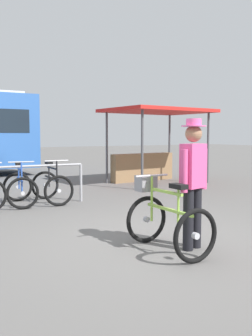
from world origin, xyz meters
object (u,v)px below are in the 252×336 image
person_with_featured_bike (193,178)px  racked_bike_blue (20,188)px  racked_bike_black (52,186)px  market_stall (151,138)px  featured_bicycle (165,217)px

person_with_featured_bike → racked_bike_blue: bearing=103.9°
racked_bike_blue → racked_bike_black: same height
racked_bike_blue → person_with_featured_bike: bearing=-76.1°
racked_bike_blue → person_with_featured_bike: 4.50m
racked_bike_black → market_stall: market_stall is taller
featured_bicycle → person_with_featured_bike: size_ratio=0.68×
racked_bike_blue → market_stall: market_stall is taller
racked_bike_black → person_with_featured_bike: bearing=-85.0°
racked_bike_blue → market_stall: bearing=21.3°
person_with_featured_bike → market_stall: market_stall is taller
featured_bicycle → market_stall: market_stall is taller
featured_bicycle → racked_bike_blue: bearing=99.8°
featured_bicycle → market_stall: (3.99, 6.03, 0.95)m
racked_bike_black → market_stall: (4.01, 1.87, 1.03)m
featured_bicycle → market_stall: 7.29m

